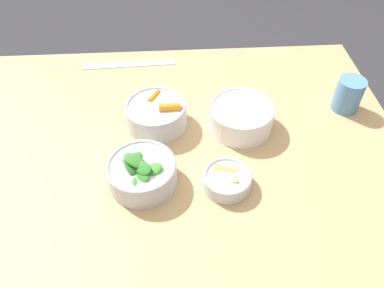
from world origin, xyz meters
name	(u,v)px	position (x,y,z in m)	size (l,w,h in m)	color
ground_plane	(179,276)	(0.00, 0.00, 0.00)	(10.00, 10.00, 0.00)	#2D2D33
dining_table	(173,175)	(0.00, 0.00, 0.64)	(1.22, 0.92, 0.75)	tan
bowl_carrots	(157,114)	(-0.04, 0.09, 0.79)	(0.16, 0.16, 0.08)	silver
bowl_greens	(142,172)	(-0.07, -0.10, 0.79)	(0.16, 0.16, 0.09)	silver
bowl_beans_hotdog	(241,117)	(0.19, 0.07, 0.78)	(0.17, 0.17, 0.07)	white
bowl_cookies	(227,179)	(0.13, -0.13, 0.77)	(0.11, 0.11, 0.04)	silver
ruler	(129,64)	(-0.13, 0.38, 0.75)	(0.30, 0.04, 0.00)	silver
cup	(348,95)	(0.50, 0.13, 0.80)	(0.07, 0.07, 0.10)	#4C7FB7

